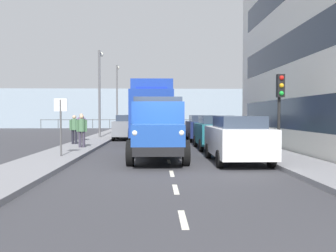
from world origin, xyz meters
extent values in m
plane|color=#38383D|center=(0.00, -10.11, 0.00)|extent=(80.00, 80.00, 0.00)
cube|color=gray|center=(-4.49, -10.11, 0.07)|extent=(2.08, 40.87, 0.15)
cube|color=gray|center=(4.49, -10.11, 0.07)|extent=(2.08, 40.87, 0.15)
cube|color=silver|center=(0.00, 5.67, 0.00)|extent=(0.12, 1.10, 0.01)
cube|color=silver|center=(0.00, 3.27, 0.00)|extent=(0.12, 1.10, 0.01)
cube|color=silver|center=(0.00, 1.07, 0.00)|extent=(0.12, 1.10, 0.01)
cube|color=silver|center=(0.00, -1.62, 0.00)|extent=(0.12, 1.10, 0.01)
cube|color=silver|center=(0.00, -4.22, 0.00)|extent=(0.12, 1.10, 0.01)
cube|color=silver|center=(0.00, -7.00, 0.00)|extent=(0.12, 1.10, 0.01)
cube|color=silver|center=(0.00, -9.41, 0.00)|extent=(0.12, 1.10, 0.01)
cube|color=silver|center=(0.00, -11.78, 0.00)|extent=(0.12, 1.10, 0.01)
cube|color=silver|center=(0.00, -14.24, 0.00)|extent=(0.12, 1.10, 0.01)
cube|color=silver|center=(0.00, -16.61, 0.00)|extent=(0.12, 1.10, 0.01)
cube|color=silver|center=(0.00, -19.07, 0.00)|extent=(0.12, 1.10, 0.01)
cube|color=silver|center=(0.00, -21.41, 0.00)|extent=(0.12, 1.10, 0.01)
cube|color=silver|center=(0.00, -23.71, 0.00)|extent=(0.12, 1.10, 0.01)
cube|color=silver|center=(0.00, -25.97, 0.00)|extent=(0.12, 1.10, 0.01)
cube|color=#2D3847|center=(-5.56, -3.84, 1.80)|extent=(0.08, 15.49, 1.40)
cube|color=#2D3847|center=(-5.56, -3.84, 4.80)|extent=(0.08, 15.49, 1.40)
cube|color=#8C9EAD|center=(0.00, -33.54, 2.50)|extent=(80.00, 0.80, 5.00)
cylinder|color=#4C5156|center=(-14.00, -29.94, 0.60)|extent=(0.08, 0.08, 1.20)
cylinder|color=#4C5156|center=(-12.00, -29.94, 0.60)|extent=(0.08, 0.08, 1.20)
cylinder|color=#4C5156|center=(-10.00, -29.94, 0.60)|extent=(0.08, 0.08, 1.20)
cylinder|color=#4C5156|center=(-8.00, -29.94, 0.60)|extent=(0.08, 0.08, 1.20)
cylinder|color=#4C5156|center=(-6.00, -29.94, 0.60)|extent=(0.08, 0.08, 1.20)
cylinder|color=#4C5156|center=(-4.00, -29.94, 0.60)|extent=(0.08, 0.08, 1.20)
cylinder|color=#4C5156|center=(-2.00, -29.94, 0.60)|extent=(0.08, 0.08, 1.20)
cylinder|color=#4C5156|center=(0.00, -29.94, 0.60)|extent=(0.08, 0.08, 1.20)
cylinder|color=#4C5156|center=(2.00, -29.94, 0.60)|extent=(0.08, 0.08, 1.20)
cylinder|color=#4C5156|center=(4.00, -29.94, 0.60)|extent=(0.08, 0.08, 1.20)
cylinder|color=#4C5156|center=(6.00, -29.94, 0.60)|extent=(0.08, 0.08, 1.20)
cylinder|color=#4C5156|center=(8.00, -29.94, 0.60)|extent=(0.08, 0.08, 1.20)
cylinder|color=#4C5156|center=(10.00, -29.94, 0.60)|extent=(0.08, 0.08, 1.20)
cylinder|color=#4C5156|center=(12.00, -29.94, 0.60)|extent=(0.08, 0.08, 1.20)
cylinder|color=#4C5156|center=(14.00, -29.94, 0.60)|extent=(0.08, 0.08, 1.20)
cube|color=#4C5156|center=(0.00, -29.94, 1.12)|extent=(28.00, 0.08, 0.08)
cube|color=black|center=(0.41, -2.22, 0.60)|extent=(1.64, 5.60, 0.30)
cube|color=#1E479E|center=(0.41, -0.37, 1.10)|extent=(1.72, 1.90, 0.70)
cube|color=silver|center=(0.41, 0.53, 1.07)|extent=(1.16, 0.08, 0.56)
sphere|color=white|center=(-0.33, 0.53, 1.20)|extent=(0.20, 0.20, 0.20)
sphere|color=white|center=(1.14, 0.53, 1.20)|extent=(0.20, 0.20, 0.20)
cube|color=#1E479E|center=(0.41, -1.88, 1.67)|extent=(1.93, 1.34, 1.15)
cube|color=#2D3847|center=(0.41, -1.88, 2.15)|extent=(1.78, 1.23, 0.56)
cube|color=#2D2319|center=(0.41, -3.56, 0.83)|extent=(2.10, 2.80, 0.16)
cube|color=black|center=(-0.60, -3.56, 1.15)|extent=(0.08, 2.80, 0.56)
cube|color=black|center=(1.42, -3.56, 1.15)|extent=(0.08, 2.80, 0.56)
cylinder|color=black|center=(-0.56, -0.54, 0.45)|extent=(0.24, 0.90, 0.90)
cylinder|color=black|center=(1.37, -0.54, 0.45)|extent=(0.24, 0.90, 0.90)
cylinder|color=black|center=(-0.56, -3.76, 0.45)|extent=(0.24, 0.90, 0.90)
cylinder|color=black|center=(1.37, -3.76, 0.45)|extent=(0.24, 0.90, 0.90)
cube|color=#193899|center=(0.75, -8.05, 1.82)|extent=(2.40, 2.21, 2.60)
cube|color=#2D3847|center=(0.75, -8.05, 2.39)|extent=(2.20, 2.04, 0.80)
cube|color=#1933B2|center=(0.75, -8.05, 3.22)|extent=(1.75, 0.20, 0.16)
cube|color=#193899|center=(0.75, -12.05, 2.37)|extent=(2.50, 5.95, 3.00)
cube|color=black|center=(0.75, -11.11, 0.70)|extent=(2.00, 8.07, 0.36)
cylinder|color=black|center=(-0.40, -8.14, 0.52)|extent=(0.28, 1.04, 1.04)
cylinder|color=black|center=(1.90, -8.14, 0.52)|extent=(0.28, 1.04, 1.04)
cylinder|color=black|center=(-0.40, -11.75, 0.52)|extent=(0.28, 1.04, 1.04)
cylinder|color=black|center=(1.90, -11.75, 0.52)|extent=(0.28, 1.04, 1.04)
cylinder|color=black|center=(-0.40, -13.88, 0.52)|extent=(0.28, 1.04, 1.04)
cylinder|color=black|center=(1.90, -13.88, 0.52)|extent=(0.28, 1.04, 1.04)
cube|color=white|center=(-2.50, -1.28, 0.80)|extent=(1.84, 4.15, 1.00)
cube|color=#2D3847|center=(-2.50, -1.08, 1.51)|extent=(1.51, 2.28, 0.42)
cylinder|color=black|center=(-1.63, -2.57, 0.30)|extent=(0.18, 0.60, 0.60)
cylinder|color=black|center=(-3.38, -2.57, 0.30)|extent=(0.18, 0.60, 0.60)
cylinder|color=black|center=(-1.63, 0.00, 0.30)|extent=(0.18, 0.60, 0.60)
cylinder|color=black|center=(-3.38, 0.00, 0.30)|extent=(0.18, 0.60, 0.60)
cube|color=#1E6670|center=(-2.50, -6.32, 0.80)|extent=(1.79, 3.91, 1.00)
cube|color=#2D3847|center=(-2.50, -6.12, 1.51)|extent=(1.47, 2.15, 0.42)
cylinder|color=black|center=(-1.65, -7.53, 0.30)|extent=(0.18, 0.60, 0.60)
cylinder|color=black|center=(-3.36, -7.53, 0.30)|extent=(0.18, 0.60, 0.60)
cylinder|color=black|center=(-1.65, -5.11, 0.30)|extent=(0.18, 0.60, 0.60)
cylinder|color=black|center=(-3.36, -5.11, 0.30)|extent=(0.18, 0.60, 0.60)
cube|color=navy|center=(-2.50, -11.67, 0.80)|extent=(1.85, 3.90, 1.00)
cube|color=#2D3847|center=(-2.50, -11.47, 1.51)|extent=(1.52, 2.14, 0.42)
cylinder|color=black|center=(-1.63, -12.87, 0.30)|extent=(0.18, 0.60, 0.60)
cylinder|color=black|center=(-3.38, -12.87, 0.30)|extent=(0.18, 0.60, 0.60)
cylinder|color=black|center=(-1.63, -10.46, 0.30)|extent=(0.18, 0.60, 0.60)
cylinder|color=black|center=(-3.38, -10.46, 0.30)|extent=(0.18, 0.60, 0.60)
cube|color=slate|center=(2.50, -13.19, 0.80)|extent=(1.78, 3.91, 1.00)
cube|color=#2D3847|center=(2.50, -13.39, 1.51)|extent=(1.46, 2.15, 0.42)
cylinder|color=black|center=(1.66, -11.98, 0.30)|extent=(0.18, 0.60, 0.60)
cylinder|color=black|center=(3.35, -11.98, 0.30)|extent=(0.18, 0.60, 0.60)
cylinder|color=black|center=(1.66, -14.40, 0.30)|extent=(0.18, 0.60, 0.60)
cylinder|color=black|center=(3.35, -14.40, 0.30)|extent=(0.18, 0.60, 0.60)
cube|color=black|center=(2.50, -19.02, 0.80)|extent=(1.72, 4.17, 1.00)
cube|color=#2D3847|center=(2.50, -19.22, 1.51)|extent=(1.41, 2.30, 0.42)
cylinder|color=black|center=(1.69, -17.72, 0.30)|extent=(0.18, 0.60, 0.60)
cylinder|color=black|center=(3.32, -17.72, 0.30)|extent=(0.18, 0.60, 0.60)
cylinder|color=black|center=(1.69, -20.31, 0.30)|extent=(0.18, 0.60, 0.60)
cylinder|color=black|center=(3.32, -20.31, 0.30)|extent=(0.18, 0.60, 0.60)
cube|color=maroon|center=(2.50, -25.34, 0.80)|extent=(1.78, 4.65, 1.00)
cube|color=#2D3847|center=(2.50, -25.54, 1.51)|extent=(1.46, 2.56, 0.42)
cylinder|color=black|center=(1.66, -23.90, 0.30)|extent=(0.18, 0.60, 0.60)
cylinder|color=black|center=(3.35, -23.90, 0.30)|extent=(0.18, 0.60, 0.60)
cylinder|color=black|center=(1.66, -26.78, 0.30)|extent=(0.18, 0.60, 0.60)
cylinder|color=black|center=(3.35, -26.78, 0.30)|extent=(0.18, 0.60, 0.60)
cylinder|color=#383342|center=(4.06, -5.87, 0.54)|extent=(0.14, 0.14, 0.78)
cylinder|color=#383342|center=(4.24, -5.87, 0.54)|extent=(0.14, 0.14, 0.78)
cylinder|color=#47724C|center=(4.15, -5.87, 1.24)|extent=(0.34, 0.34, 0.62)
cylinder|color=#47724C|center=(3.93, -5.87, 1.21)|extent=(0.09, 0.09, 0.57)
cylinder|color=#47724C|center=(4.37, -5.87, 1.21)|extent=(0.09, 0.09, 0.57)
sphere|color=tan|center=(4.15, -5.87, 1.66)|extent=(0.21, 0.21, 0.21)
cylinder|color=black|center=(4.89, -7.86, 0.53)|extent=(0.14, 0.14, 0.77)
cylinder|color=black|center=(5.07, -7.86, 0.53)|extent=(0.14, 0.14, 0.77)
cylinder|color=#47724C|center=(4.98, -7.86, 1.22)|extent=(0.34, 0.34, 0.61)
cylinder|color=#47724C|center=(4.76, -7.86, 1.19)|extent=(0.09, 0.09, 0.56)
cylinder|color=#47724C|center=(5.20, -7.86, 1.19)|extent=(0.09, 0.09, 0.56)
sphere|color=tan|center=(4.98, -7.86, 1.63)|extent=(0.21, 0.21, 0.21)
cylinder|color=#4C473D|center=(4.96, -10.02, 0.56)|extent=(0.14, 0.14, 0.81)
cylinder|color=#4C473D|center=(5.14, -10.02, 0.56)|extent=(0.14, 0.14, 0.81)
cylinder|color=gray|center=(5.05, -10.02, 1.29)|extent=(0.34, 0.34, 0.64)
cylinder|color=gray|center=(4.83, -10.02, 1.25)|extent=(0.09, 0.09, 0.59)
cylinder|color=gray|center=(5.27, -10.02, 1.25)|extent=(0.09, 0.09, 0.59)
sphere|color=tan|center=(5.05, -10.02, 1.72)|extent=(0.22, 0.22, 0.22)
cylinder|color=black|center=(-4.40, -2.26, 1.75)|extent=(0.12, 0.12, 3.20)
cube|color=black|center=(-4.40, -2.12, 2.90)|extent=(0.28, 0.24, 0.90)
sphere|color=red|center=(-4.40, -2.00, 3.20)|extent=(0.18, 0.18, 0.18)
sphere|color=orange|center=(-4.40, -2.00, 2.90)|extent=(0.18, 0.18, 0.18)
sphere|color=green|center=(-4.40, -2.00, 2.60)|extent=(0.18, 0.18, 0.18)
cylinder|color=#59595B|center=(4.51, -13.46, 3.21)|extent=(0.16, 0.16, 6.12)
cylinder|color=#59595B|center=(4.51, -13.91, 6.17)|extent=(0.10, 0.90, 0.10)
sphere|color=silver|center=(4.51, -14.36, 6.12)|extent=(0.32, 0.32, 0.32)
cylinder|color=#59595B|center=(4.42, -23.66, 3.39)|extent=(0.16, 0.16, 6.49)
cylinder|color=#59595B|center=(4.42, -24.11, 6.54)|extent=(0.10, 0.90, 0.10)
sphere|color=silver|center=(4.42, -24.56, 6.49)|extent=(0.32, 0.32, 0.32)
cylinder|color=#4C4C4C|center=(4.20, -2.28, 1.25)|extent=(0.07, 0.07, 2.20)
cube|color=silver|center=(4.20, -2.28, 2.15)|extent=(0.50, 0.04, 0.50)
camera|label=1|loc=(0.44, 11.61, 1.79)|focal=37.78mm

